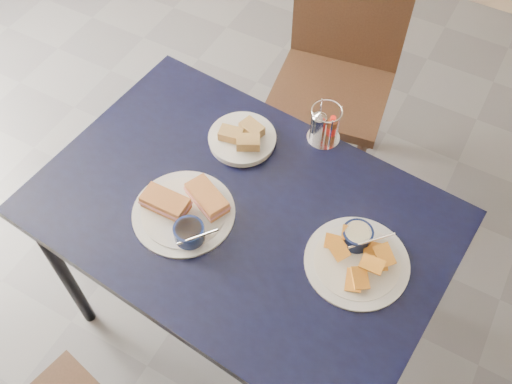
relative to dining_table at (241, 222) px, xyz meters
The scene contains 7 objects.
ground 0.71m from the dining_table, 25.06° to the right, with size 6.00×6.00×0.00m, color #4F4F54.
dining_table is the anchor object (origin of this frame).
chair_far 0.94m from the dining_table, 93.46° to the left, with size 0.53×0.52×0.99m.
sandwich_plate 0.19m from the dining_table, 145.98° to the right, with size 0.32×0.31×0.12m.
plantain_plate 0.38m from the dining_table, ahead, with size 0.30×0.30×0.12m.
bread_basket 0.28m from the dining_table, 118.54° to the left, with size 0.22×0.22×0.07m.
condiment_caddy 0.41m from the dining_table, 76.57° to the left, with size 0.11×0.11×0.14m.
Camera 1 is at (0.34, -0.73, 2.20)m, focal length 40.00 mm.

